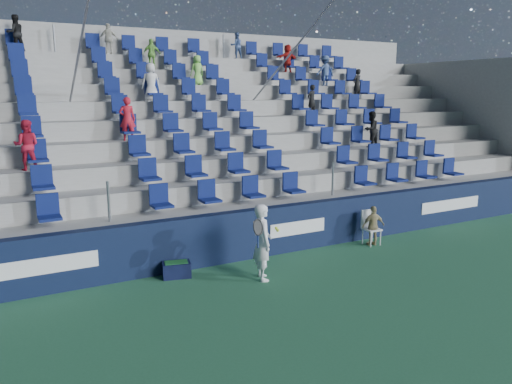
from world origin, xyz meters
TOP-DOWN VIEW (x-y plane):
  - ground at (0.00, 0.00)m, footprint 70.00×70.00m
  - sponsor_wall at (0.00, 3.15)m, footprint 24.00×0.32m
  - grandstand at (-0.00, 8.24)m, footprint 24.00×8.17m
  - tennis_player at (-0.20, 1.74)m, footprint 0.69×0.69m
  - line_judge_chair at (3.54, 2.65)m, footprint 0.42×0.43m
  - line_judge at (3.54, 2.50)m, footprint 0.66×0.40m
  - ball_bin at (-1.80, 2.75)m, footprint 0.68×0.52m

SIDE VIEW (x-z plane):
  - ground at x=0.00m, z-range 0.00..0.00m
  - ball_bin at x=-1.80m, z-range 0.01..0.36m
  - line_judge_chair at x=3.54m, z-range 0.06..0.98m
  - line_judge at x=3.54m, z-range 0.00..1.06m
  - sponsor_wall at x=0.00m, z-range 0.00..1.20m
  - tennis_player at x=-0.20m, z-range 0.00..1.67m
  - grandstand at x=0.00m, z-range -1.18..5.45m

